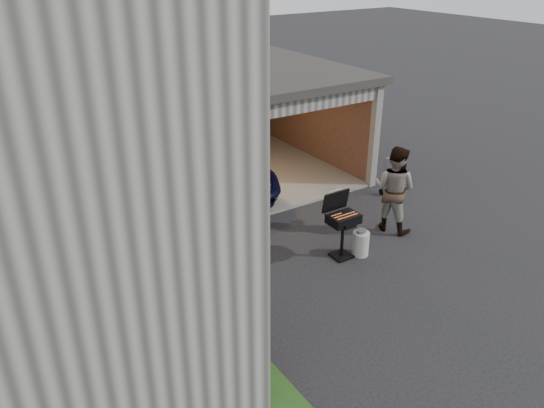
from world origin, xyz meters
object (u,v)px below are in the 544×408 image
(man, at_px, (394,189))
(propane_tank, at_px, (361,244))
(minivan, at_px, (212,168))
(woman, at_px, (249,305))
(bbq_grill, at_px, (342,221))
(plywood_panel, at_px, (248,350))
(hand_truck, at_px, (388,187))

(man, xyz_separation_m, propane_tank, (-1.33, -0.49, -0.72))
(minivan, height_order, woman, woman)
(woman, distance_m, propane_tank, 3.65)
(woman, height_order, bbq_grill, woman)
(bbq_grill, bearing_deg, plywood_panel, -149.86)
(minivan, xyz_separation_m, woman, (-2.32, -5.77, 0.23))
(woman, distance_m, hand_truck, 6.81)
(propane_tank, bearing_deg, man, 20.34)
(woman, height_order, man, man)
(woman, height_order, hand_truck, woman)
(hand_truck, bearing_deg, minivan, 143.77)
(man, bearing_deg, plywood_panel, 92.60)
(man, bearing_deg, bbq_grill, 78.99)
(woman, distance_m, plywood_panel, 0.68)
(minivan, bearing_deg, plywood_panel, -110.06)
(man, distance_m, propane_tank, 1.58)
(propane_tank, distance_m, hand_truck, 3.24)
(minivan, distance_m, hand_truck, 4.54)
(minivan, height_order, plywood_panel, minivan)
(bbq_grill, distance_m, propane_tank, 0.69)
(minivan, xyz_separation_m, hand_truck, (3.68, -2.61, -0.43))
(woman, distance_m, man, 5.02)
(woman, bearing_deg, minivan, 154.88)
(plywood_panel, bearing_deg, bbq_grill, 30.14)
(man, relative_size, plywood_panel, 2.01)
(woman, xyz_separation_m, man, (4.70, 1.75, 0.13))
(minivan, relative_size, propane_tank, 8.67)
(propane_tank, bearing_deg, hand_truck, 35.99)
(man, height_order, bbq_grill, man)
(minivan, xyz_separation_m, propane_tank, (1.06, -4.52, -0.36))
(minivan, relative_size, hand_truck, 4.44)
(bbq_grill, distance_m, plywood_panel, 3.83)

